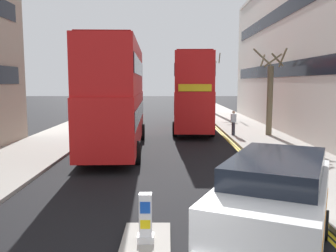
% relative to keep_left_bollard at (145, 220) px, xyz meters
% --- Properties ---
extents(sidewalk_right, '(4.00, 80.00, 0.14)m').
position_rel_keep_left_bollard_xyz_m(sidewalk_right, '(6.50, 12.37, -0.54)').
color(sidewalk_right, '#9E9991').
rests_on(sidewalk_right, ground).
extents(sidewalk_left, '(4.00, 80.00, 0.14)m').
position_rel_keep_left_bollard_xyz_m(sidewalk_left, '(-6.50, 12.37, -0.54)').
color(sidewalk_left, '#9E9991').
rests_on(sidewalk_left, ground).
extents(kerb_line_outer, '(0.10, 56.00, 0.01)m').
position_rel_keep_left_bollard_xyz_m(kerb_line_outer, '(4.40, 10.37, -0.60)').
color(kerb_line_outer, yellow).
rests_on(kerb_line_outer, ground).
extents(kerb_line_inner, '(0.10, 56.00, 0.01)m').
position_rel_keep_left_bollard_xyz_m(kerb_line_inner, '(4.24, 10.37, -0.60)').
color(kerb_line_inner, yellow).
rests_on(kerb_line_inner, ground).
extents(traffic_island, '(1.10, 2.20, 0.10)m').
position_rel_keep_left_bollard_xyz_m(traffic_island, '(0.00, 0.00, -0.56)').
color(traffic_island, '#9E9991').
rests_on(traffic_island, ground).
extents(keep_left_bollard, '(0.36, 0.28, 1.11)m').
position_rel_keep_left_bollard_xyz_m(keep_left_bollard, '(0.00, 0.00, 0.00)').
color(keep_left_bollard, silver).
rests_on(keep_left_bollard, traffic_island).
extents(double_decker_bus_away, '(3.09, 10.89, 5.64)m').
position_rel_keep_left_bollard_xyz_m(double_decker_bus_away, '(-2.25, 11.40, 2.42)').
color(double_decker_bus_away, red).
rests_on(double_decker_bus_away, ground).
extents(double_decker_bus_oncoming, '(3.13, 10.90, 5.64)m').
position_rel_keep_left_bollard_xyz_m(double_decker_bus_oncoming, '(2.35, 19.54, 2.42)').
color(double_decker_bus_oncoming, red).
rests_on(double_decker_bus_oncoming, ground).
extents(taxi_minivan, '(3.72, 5.15, 2.12)m').
position_rel_keep_left_bollard_xyz_m(taxi_minivan, '(2.63, -0.63, 0.46)').
color(taxi_minivan, white).
rests_on(taxi_minivan, ground).
extents(pedestrian_far, '(0.34, 0.22, 1.62)m').
position_rel_keep_left_bollard_xyz_m(pedestrian_far, '(4.83, 16.03, 0.38)').
color(pedestrian_far, '#2D2D38').
rests_on(pedestrian_far, sidewalk_right).
extents(street_tree_near, '(1.74, 1.83, 6.71)m').
position_rel_keep_left_bollard_xyz_m(street_tree_near, '(5.60, 33.67, 2.58)').
color(street_tree_near, '#6B6047').
rests_on(street_tree_near, sidewalk_right).
extents(street_tree_mid, '(1.98, 1.96, 5.69)m').
position_rel_keep_left_bollard_xyz_m(street_tree_mid, '(7.21, 16.12, 2.18)').
color(street_tree_mid, '#6B6047').
rests_on(street_tree_mid, sidewalk_right).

